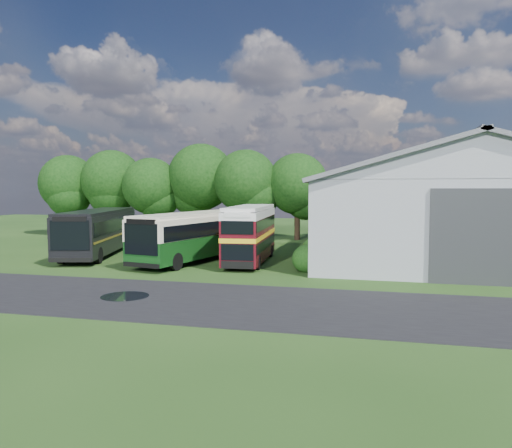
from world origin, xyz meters
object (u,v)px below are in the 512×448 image
(storage_shed, at_px, (451,200))
(bus_green_single, at_px, (197,235))
(bus_maroon_double, at_px, (250,234))
(bus_dark_single, at_px, (98,231))

(storage_shed, xyz_separation_m, bus_green_single, (-17.46, -7.08, -2.39))
(bus_maroon_double, height_order, bus_dark_single, bus_maroon_double)
(storage_shed, bearing_deg, bus_maroon_double, -152.43)
(storage_shed, height_order, bus_green_single, storage_shed)
(bus_maroon_double, distance_m, bus_dark_single, 12.03)
(bus_green_single, bearing_deg, bus_maroon_double, 11.40)
(bus_green_single, relative_size, bus_maroon_double, 1.37)
(storage_shed, xyz_separation_m, bus_maroon_double, (-13.63, -7.12, -2.26))
(bus_green_single, distance_m, bus_maroon_double, 3.83)
(storage_shed, relative_size, bus_maroon_double, 2.74)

